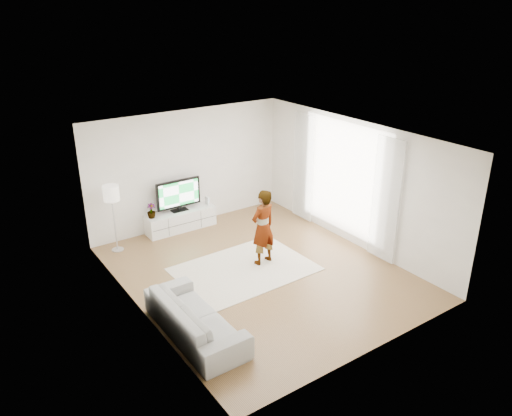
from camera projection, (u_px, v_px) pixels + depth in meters
floor at (260, 272)px, 10.09m from camera, size 6.00×6.00×0.00m
ceiling at (260, 137)px, 9.02m from camera, size 6.00×6.00×0.00m
wall_left at (137, 241)px, 8.25m from camera, size 0.02×6.00×2.80m
wall_right at (354, 183)px, 10.87m from camera, size 0.02×6.00×2.80m
wall_back at (188, 168)px, 11.84m from camera, size 5.00×0.02×2.80m
wall_front at (378, 273)px, 7.28m from camera, size 5.00×0.02×2.80m
window at (344, 178)px, 11.06m from camera, size 0.01×2.60×2.50m
curtain_near at (386, 200)px, 10.07m from camera, size 0.04×0.70×2.60m
curtain_far at (303, 168)px, 12.05m from camera, size 0.04×0.70×2.60m
media_console at (181, 220)px, 11.91m from camera, size 1.69×0.48×0.48m
television at (179, 194)px, 11.68m from camera, size 1.10×0.22×0.76m
game_console at (207, 200)px, 12.16m from camera, size 0.06×0.15×0.20m
potted_plant at (151, 211)px, 11.37m from camera, size 0.24×0.24×0.35m
rug at (245, 269)px, 10.19m from camera, size 2.72×1.99×0.01m
player at (263, 227)px, 10.15m from camera, size 0.64×0.47×1.61m
sofa at (195, 317)px, 8.11m from camera, size 0.86×2.19×0.64m
floor_lamp at (111, 196)px, 10.50m from camera, size 0.33×0.33×1.50m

